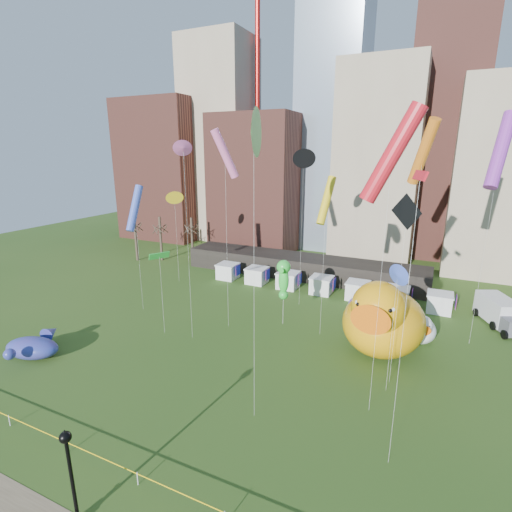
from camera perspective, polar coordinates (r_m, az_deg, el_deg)
The scene contains 28 objects.
ground at distance 27.83m, azimuth -17.06°, elevation -29.64°, with size 160.00×160.00×0.00m, color #284C17.
skyline at distance 75.89m, azimuth 16.75°, elevation 16.33°, with size 101.00×23.00×68.00m.
crane_left at distance 89.83m, azimuth 0.85°, elevation 33.24°, with size 23.00×1.00×76.00m.
pavilion at distance 61.41m, azimuth 6.74°, elevation -1.55°, with size 38.00×6.00×3.20m, color black.
vendor_tents at distance 54.74m, azimuth 9.68°, elevation -4.35°, with size 33.24×2.80×2.40m.
bare_trees at distance 71.95m, azimuth -13.75°, elevation 2.61°, with size 8.44×6.44×8.50m.
caution_tape at distance 27.36m, azimuth -17.18°, elevation -28.63°, with size 50.00×0.06×0.90m.
big_duck at distance 39.30m, azimuth 18.22°, elevation -8.88°, with size 8.63×11.02×8.19m.
small_duck at distance 43.86m, azimuth 23.10°, elevation -9.89°, with size 3.86×4.75×3.45m.
seahorse_green at distance 43.20m, azimuth 4.09°, elevation -3.05°, with size 1.78×2.11×7.68m.
seahorse_purple at distance 40.43m, azimuth 14.38°, elevation -8.19°, with size 1.56×1.84×5.22m.
whale_inflatable at distance 43.90m, azimuth -30.09°, elevation -11.52°, with size 5.85×6.75×2.33m.
lamppost at distance 24.61m, azimuth -25.85°, elevation -26.35°, with size 0.62×0.62×5.91m.
box_truck at distance 52.40m, azimuth 32.46°, elevation -7.03°, with size 5.17×7.61×3.05m.
kite_0 at distance 22.12m, azimuth 23.05°, elevation 9.86°, with size 0.87×1.62×18.41m.
kite_1 at distance 40.43m, azimuth -4.63°, elevation 14.84°, with size 2.52×2.82×21.56m.
kite_2 at distance 31.84m, azimuth 21.43°, elevation 5.70°, with size 2.13×1.97×16.29m.
kite_3 at distance 41.31m, azimuth -14.13°, elevation -0.01°, with size 1.38×2.08×9.15m.
kite_4 at distance 39.21m, azimuth 10.37°, elevation 8.09°, with size 1.45×2.94×16.99m.
kite_5 at distance 47.75m, azimuth -17.53°, elevation 6.76°, with size 1.11×3.22×15.51m.
kite_6 at distance 47.08m, azimuth 23.55°, elevation 13.93°, with size 3.39×4.20×22.82m.
kite_7 at distance 42.36m, azimuth 32.50°, elevation 13.08°, with size 2.51×4.30×22.93m.
kite_8 at distance 26.93m, azimuth 19.53°, elevation 13.99°, with size 3.88×1.67×22.35m.
kite_9 at distance 38.17m, azimuth -10.72°, elevation 15.27°, with size 0.66×1.45×20.35m.
kite_10 at distance 46.97m, azimuth 7.08°, elevation 14.12°, with size 1.50×2.02×19.59m.
kite_11 at distance 24.91m, azimuth -0.33°, elevation 17.80°, with size 1.26×3.02×21.99m.
kite_12 at distance 57.75m, azimuth -11.99°, elevation 8.43°, with size 1.19×1.63×13.64m.
kite_13 at distance 31.42m, azimuth 20.25°, elevation -2.70°, with size 1.21×1.32×10.99m.
Camera 1 is at (14.36, -13.82, 19.42)m, focal length 27.00 mm.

